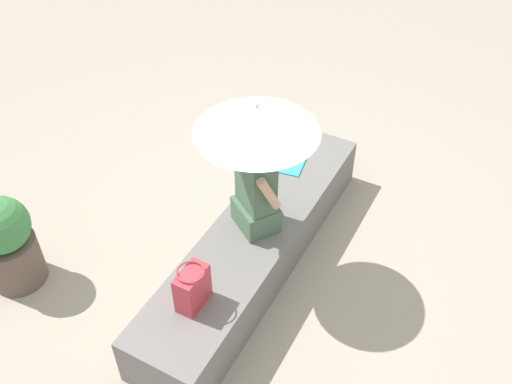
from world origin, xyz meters
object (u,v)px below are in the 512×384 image
object	(u,v)px
person_seated	(256,187)
planter_near	(7,242)
handbag_black	(192,288)
parasol	(257,119)
magazine	(292,165)

from	to	relation	value
person_seated	planter_near	bearing A→B (deg)	123.80
handbag_black	parasol	bearing A→B (deg)	-3.34
parasol	handbag_black	bearing A→B (deg)	176.66
handbag_black	planter_near	distance (m)	1.62
handbag_black	planter_near	xyz separation A→B (m)	(-0.20, 1.60, -0.17)
magazine	person_seated	bearing A→B (deg)	175.38
person_seated	handbag_black	size ratio (longest dim) A/B	2.72
person_seated	magazine	xyz separation A→B (m)	(0.80, 0.07, -0.38)
parasol	handbag_black	world-z (taller)	parasol
planter_near	magazine	bearing A→B (deg)	-39.36
handbag_black	magazine	xyz separation A→B (m)	(1.69, 0.06, -0.16)
handbag_black	magazine	distance (m)	1.69
person_seated	handbag_black	xyz separation A→B (m)	(-0.88, 0.01, -0.23)
parasol	magazine	bearing A→B (deg)	6.99
parasol	magazine	world-z (taller)	parasol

